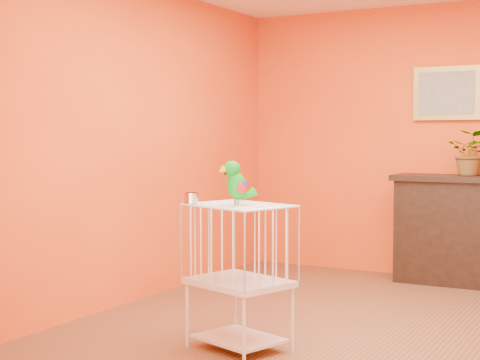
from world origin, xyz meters
The scene contains 8 objects.
ground centered at (0.00, 0.00, 0.00)m, with size 4.50×4.50×0.00m, color brown.
room_shell centered at (0.00, 0.00, 1.58)m, with size 4.50×4.50×4.50m.
console_cabinet centered at (0.26, 2.02, 0.50)m, with size 1.34×0.48×0.99m.
potted_plant centered at (0.27, 2.03, 1.15)m, with size 0.37×0.41×0.32m, color #26722D.
framed_picture centered at (0.00, 2.22, 1.75)m, with size 0.62×0.04×0.50m.
birdcage centered at (-0.58, -0.75, 0.48)m, with size 0.71×0.63×0.92m.
feed_cup centered at (-0.88, -0.84, 0.96)m, with size 0.09×0.09×0.06m, color silver.
parrot centered at (-0.58, -0.78, 1.06)m, with size 0.20×0.23×0.28m.
Camera 1 is at (1.62, -4.75, 1.35)m, focal length 55.00 mm.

